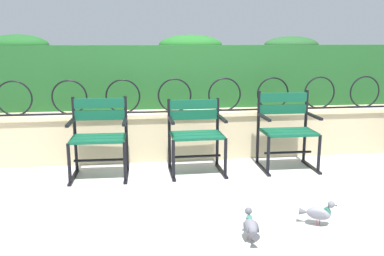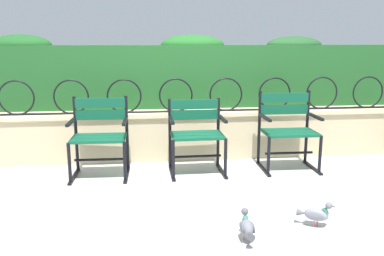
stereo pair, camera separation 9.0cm
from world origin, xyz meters
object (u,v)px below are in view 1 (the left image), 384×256
at_px(park_chair_left, 99,135).
at_px(park_chair_right, 287,128).
at_px(pigeon_far_side, 318,212).
at_px(pigeon_near_chairs, 251,226).
at_px(park_chair_centre, 196,132).

height_order(park_chair_left, park_chair_right, park_chair_right).
distance_m(park_chair_right, pigeon_far_side, 1.63).
relative_size(pigeon_near_chairs, pigeon_far_side, 1.08).
distance_m(park_chair_centre, park_chair_right, 1.08).
distance_m(park_chair_left, park_chair_right, 2.15).
xyz_separation_m(park_chair_right, pigeon_far_side, (-0.31, -1.56, -0.36)).
bearing_deg(park_chair_centre, pigeon_far_side, -63.63).
bearing_deg(pigeon_near_chairs, park_chair_centre, 95.21).
xyz_separation_m(park_chair_centre, park_chair_right, (1.08, 0.01, 0.02)).
height_order(park_chair_left, pigeon_far_side, park_chair_left).
distance_m(park_chair_left, pigeon_near_chairs, 2.14).
distance_m(park_chair_left, park_chair_centre, 1.07).
bearing_deg(pigeon_far_side, park_chair_right, 78.78).
height_order(pigeon_near_chairs, pigeon_far_side, same).
bearing_deg(park_chair_left, park_chair_right, 0.35).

